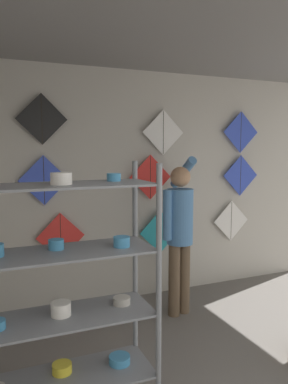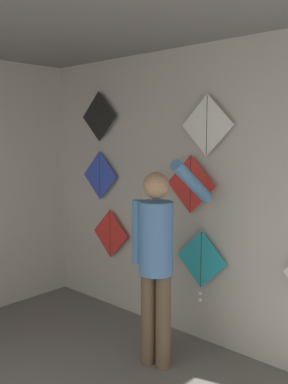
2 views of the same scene
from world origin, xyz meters
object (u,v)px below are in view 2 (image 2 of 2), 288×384
at_px(kite_3, 100,176).
at_px(kite_6, 99,116).
at_px(kite_4, 191,184).
at_px(shopkeeper, 157,252).
at_px(kite_7, 207,125).
at_px(kite_1, 201,262).
at_px(kite_0, 110,234).

xyz_separation_m(kite_3, kite_6, (-0.00, 0.00, 0.66)).
bearing_deg(kite_4, kite_6, 180.00).
bearing_deg(kite_6, kite_4, 0.00).
distance_m(shopkeeper, kite_7, 1.22).
height_order(shopkeeper, kite_1, shopkeeper).
bearing_deg(shopkeeper, kite_6, 145.26).
distance_m(kite_1, kite_6, 1.99).
xyz_separation_m(kite_4, kite_7, (0.17, 0.00, 0.55)).
distance_m(shopkeeper, kite_0, 1.35).
bearing_deg(kite_1, kite_3, 179.97).
distance_m(shopkeeper, kite_6, 1.91).
distance_m(kite_0, kite_3, 0.67).
height_order(kite_1, kite_4, kite_4).
bearing_deg(shopkeeper, kite_3, 145.22).
xyz_separation_m(kite_1, kite_6, (-1.42, 0.00, 1.40)).
height_order(shopkeeper, kite_6, kite_6).
bearing_deg(kite_7, kite_1, -178.93).
bearing_deg(kite_7, kite_6, 180.00).
xyz_separation_m(shopkeeper, kite_6, (-1.38, 0.59, 1.18)).
bearing_deg(kite_4, kite_0, 180.00).
bearing_deg(kite_1, kite_4, 179.71).
height_order(kite_0, kite_7, kite_7).
xyz_separation_m(kite_4, kite_6, (-1.28, 0.00, 0.67)).
height_order(shopkeeper, kite_3, kite_3).
xyz_separation_m(shopkeeper, kite_3, (-1.37, 0.59, 0.52)).
relative_size(shopkeeper, kite_3, 3.22).
relative_size(kite_6, kite_7, 1.00).
bearing_deg(kite_3, kite_6, 180.00).
relative_size(kite_3, kite_4, 1.00).
height_order(kite_4, kite_6, kite_6).
relative_size(shopkeeper, kite_1, 2.58).
distance_m(kite_3, kite_7, 1.55).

